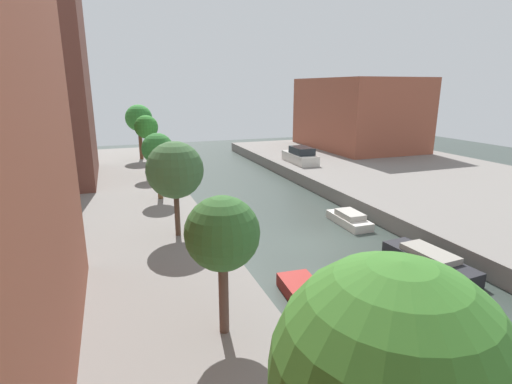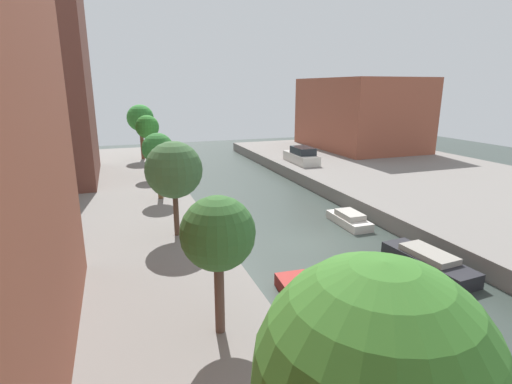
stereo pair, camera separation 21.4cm
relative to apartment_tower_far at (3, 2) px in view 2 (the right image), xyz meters
The scene contains 13 objects.
ground_plane 26.81m from the apartment_tower_far, 45.92° to the right, with size 84.00×84.00×0.00m, color #333D38.
apartment_tower_far is the anchor object (origin of this frame).
low_block_right 35.71m from the apartment_tower_far, 10.91° to the left, with size 10.00×14.47×8.06m, color brown.
street_tree_0 33.32m from the apartment_tower_far, 73.69° to the right, with size 2.74×2.74×5.39m.
street_tree_1 27.20m from the apartment_tower_far, 69.20° to the right, with size 2.15×2.15×4.21m.
street_tree_2 20.16m from the apartment_tower_far, 59.51° to the right, with size 2.73×2.73×4.65m.
street_tree_3 15.54m from the apartment_tower_far, 42.55° to the right, with size 2.00×2.00×4.28m.
street_tree_4 12.72m from the apartment_tower_far, ahead, with size 1.88×1.88×4.91m.
street_tree_5 14.48m from the apartment_tower_far, 38.68° to the left, with size 2.61×2.61×5.41m.
parked_car 26.19m from the apartment_tower_far, ahead, with size 1.95×4.82×1.56m.
moored_boat_left_2 28.98m from the apartment_tower_far, 59.87° to the right, with size 1.63×4.46×0.55m.
moored_boat_right_2 31.61m from the apartment_tower_far, 47.17° to the right, with size 1.78×4.63×0.93m.
moored_boat_right_3 27.74m from the apartment_tower_far, 36.76° to the right, with size 1.36×3.35×0.82m.
Camera 2 is at (-9.44, -17.34, 8.11)m, focal length 27.60 mm.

